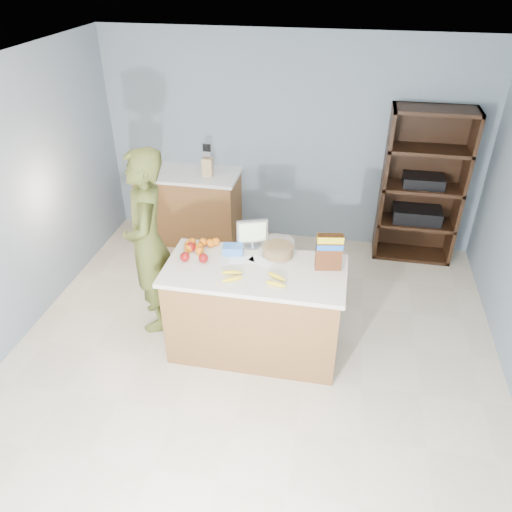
% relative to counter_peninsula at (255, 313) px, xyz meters
% --- Properties ---
extents(floor, '(4.50, 5.00, 0.02)m').
position_rel_counter_peninsula_xyz_m(floor, '(0.00, -0.30, -0.42)').
color(floor, beige).
rests_on(floor, ground).
extents(walls, '(4.52, 5.02, 2.51)m').
position_rel_counter_peninsula_xyz_m(walls, '(0.00, -0.30, 1.24)').
color(walls, slate).
rests_on(walls, ground).
extents(counter_peninsula, '(1.56, 0.76, 0.90)m').
position_rel_counter_peninsula_xyz_m(counter_peninsula, '(0.00, 0.00, 0.00)').
color(counter_peninsula, brown).
rests_on(counter_peninsula, ground).
extents(back_cabinet, '(1.24, 0.62, 0.90)m').
position_rel_counter_peninsula_xyz_m(back_cabinet, '(-1.20, 1.90, 0.04)').
color(back_cabinet, brown).
rests_on(back_cabinet, ground).
extents(shelving_unit, '(0.90, 0.40, 1.80)m').
position_rel_counter_peninsula_xyz_m(shelving_unit, '(1.55, 2.05, 0.45)').
color(shelving_unit, black).
rests_on(shelving_unit, ground).
extents(person, '(0.64, 0.77, 1.81)m').
position_rel_counter_peninsula_xyz_m(person, '(-1.05, 0.23, 0.49)').
color(person, '#4A511F').
rests_on(person, ground).
extents(knife_block, '(0.12, 0.10, 0.31)m').
position_rel_counter_peninsula_xyz_m(knife_block, '(-0.93, 1.86, 0.60)').
color(knife_block, tan).
rests_on(knife_block, back_cabinet).
extents(envelopes, '(0.42, 0.20, 0.00)m').
position_rel_counter_peninsula_xyz_m(envelopes, '(-0.06, 0.12, 0.49)').
color(envelopes, white).
rests_on(envelopes, counter_peninsula).
extents(bananas, '(0.57, 0.23, 0.04)m').
position_rel_counter_peninsula_xyz_m(bananas, '(0.02, -0.16, 0.50)').
color(bananas, yellow).
rests_on(bananas, counter_peninsula).
extents(apples, '(0.25, 0.25, 0.09)m').
position_rel_counter_peninsula_xyz_m(apples, '(-0.57, 0.07, 0.53)').
color(apples, maroon).
rests_on(apples, counter_peninsula).
extents(oranges, '(0.30, 0.26, 0.08)m').
position_rel_counter_peninsula_xyz_m(oranges, '(-0.55, 0.24, 0.52)').
color(oranges, orange).
rests_on(oranges, counter_peninsula).
extents(blue_carton, '(0.20, 0.14, 0.08)m').
position_rel_counter_peninsula_xyz_m(blue_carton, '(-0.24, 0.21, 0.52)').
color(blue_carton, blue).
rests_on(blue_carton, counter_peninsula).
extents(salad_bowl, '(0.30, 0.30, 0.13)m').
position_rel_counter_peninsula_xyz_m(salad_bowl, '(0.16, 0.26, 0.54)').
color(salad_bowl, '#267219').
rests_on(salad_bowl, counter_peninsula).
extents(tv, '(0.28, 0.13, 0.28)m').
position_rel_counter_peninsula_xyz_m(tv, '(-0.09, 0.34, 0.64)').
color(tv, silver).
rests_on(tv, counter_peninsula).
extents(cereal_box, '(0.23, 0.12, 0.33)m').
position_rel_counter_peninsula_xyz_m(cereal_box, '(0.61, 0.12, 0.67)').
color(cereal_box, '#592B14').
rests_on(cereal_box, counter_peninsula).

